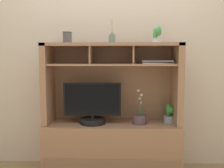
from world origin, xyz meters
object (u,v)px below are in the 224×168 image
at_px(potted_succulent, 157,35).
at_px(magazine_stack_left, 156,62).
at_px(diffuser_bottle, 112,39).
at_px(media_console, 112,133).
at_px(potted_orchid, 139,119).
at_px(tv_monitor, 92,107).
at_px(potted_fern, 169,114).
at_px(ceramic_vase, 67,38).

bearing_deg(potted_succulent, magazine_stack_left, 94.50).
bearing_deg(diffuser_bottle, media_console, -90.00).
xyz_separation_m(potted_orchid, diffuser_bottle, (-0.28, 0.05, 0.81)).
distance_m(tv_monitor, diffuser_bottle, 0.72).
xyz_separation_m(potted_fern, potted_succulent, (-0.15, -0.04, 0.80)).
distance_m(tv_monitor, magazine_stack_left, 0.79).
height_order(tv_monitor, ceramic_vase, ceramic_vase).
xyz_separation_m(potted_orchid, magazine_stack_left, (0.16, 0.02, 0.57)).
relative_size(magazine_stack_left, diffuser_bottle, 1.42).
relative_size(potted_fern, diffuser_bottle, 0.83).
bearing_deg(potted_fern, ceramic_vase, -177.17).
distance_m(potted_orchid, diffuser_bottle, 0.85).
bearing_deg(potted_orchid, ceramic_vase, 179.58).
bearing_deg(diffuser_bottle, potted_orchid, -9.69).
bearing_deg(potted_fern, tv_monitor, -175.28).
height_order(tv_monitor, magazine_stack_left, magazine_stack_left).
xyz_separation_m(media_console, diffuser_bottle, (0.00, 0.02, 0.97)).
height_order(potted_orchid, ceramic_vase, ceramic_vase).
distance_m(tv_monitor, potted_orchid, 0.49).
xyz_separation_m(media_console, potted_fern, (0.59, 0.02, 0.20)).
bearing_deg(potted_succulent, tv_monitor, -178.14).
relative_size(media_console, ceramic_vase, 11.66).
distance_m(media_console, potted_orchid, 0.33).
relative_size(tv_monitor, potted_succulent, 3.36).
height_order(magazine_stack_left, ceramic_vase, ceramic_vase).
bearing_deg(tv_monitor, diffuser_bottle, 15.89).
height_order(potted_fern, diffuser_bottle, diffuser_bottle).
bearing_deg(potted_orchid, potted_fern, 10.27).
xyz_separation_m(magazine_stack_left, ceramic_vase, (-0.89, -0.02, 0.24)).
distance_m(media_console, diffuser_bottle, 0.97).
bearing_deg(diffuser_bottle, tv_monitor, -164.11).
distance_m(tv_monitor, potted_fern, 0.80).
bearing_deg(ceramic_vase, diffuser_bottle, 5.44).
relative_size(media_console, diffuser_bottle, 5.69).
distance_m(potted_fern, potted_succulent, 0.81).
distance_m(potted_fern, magazine_stack_left, 0.56).
xyz_separation_m(tv_monitor, magazine_stack_left, (0.64, 0.03, 0.45)).
relative_size(potted_fern, potted_succulent, 1.16).
distance_m(diffuser_bottle, potted_succulent, 0.45).
distance_m(magazine_stack_left, potted_succulent, 0.26).
bearing_deg(ceramic_vase, potted_succulent, 0.45).
height_order(tv_monitor, potted_succulent, potted_succulent).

